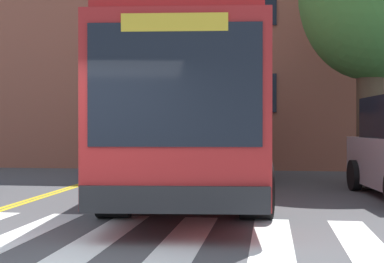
{
  "coord_description": "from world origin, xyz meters",
  "views": [
    {
      "loc": [
        2.31,
        -5.31,
        1.59
      ],
      "look_at": [
        0.68,
        6.42,
        1.48
      ],
      "focal_mm": 50.0,
      "sensor_mm": 36.0,
      "label": 1
    }
  ],
  "objects": [
    {
      "name": "traffic_light_overhead",
      "position": [
        1.49,
        8.78,
        3.77
      ],
      "size": [
        0.34,
        3.87,
        5.63
      ],
      "color": "#28282D",
      "rests_on": "ground"
    },
    {
      "name": "car_white_behind_bus",
      "position": [
        -0.42,
        16.28,
        0.82
      ],
      "size": [
        2.24,
        3.93,
        1.78
      ],
      "color": "white",
      "rests_on": "ground"
    },
    {
      "name": "lane_line_yellow_inner",
      "position": [
        -2.81,
        15.91,
        0.0
      ],
      "size": [
        0.12,
        36.0,
        0.01
      ],
      "primitive_type": "cube",
      "color": "gold",
      "rests_on": "ground"
    },
    {
      "name": "crosswalk",
      "position": [
        -0.64,
        1.91,
        0.0
      ],
      "size": [
        13.95,
        4.2,
        0.01
      ],
      "color": "white",
      "rests_on": "ground"
    },
    {
      "name": "city_bus",
      "position": [
        0.58,
        7.44,
        1.84
      ],
      "size": [
        3.76,
        11.9,
        3.34
      ],
      "color": "#B22323",
      "rests_on": "ground"
    },
    {
      "name": "lane_line_yellow_outer",
      "position": [
        -2.65,
        15.91,
        0.0
      ],
      "size": [
        0.12,
        36.0,
        0.01
      ],
      "primitive_type": "cube",
      "color": "gold",
      "rests_on": "ground"
    },
    {
      "name": "building_facade",
      "position": [
        2.13,
        17.83,
        5.62
      ],
      "size": [
        28.46,
        7.46,
        11.23
      ],
      "color": "#9E5642",
      "rests_on": "ground"
    }
  ]
}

